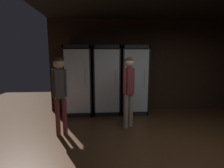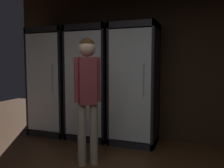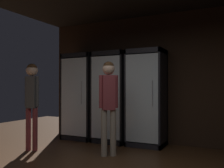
{
  "view_description": "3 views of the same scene",
  "coord_description": "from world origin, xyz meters",
  "views": [
    {
      "loc": [
        -1.46,
        -2.19,
        1.66
      ],
      "look_at": [
        -1.13,
        2.68,
        0.89
      ],
      "focal_mm": 26.92,
      "sensor_mm": 36.0,
      "label": 1
    },
    {
      "loc": [
        0.53,
        -1.06,
        1.35
      ],
      "look_at": [
        -0.74,
        2.32,
        1.02
      ],
      "focal_mm": 37.23,
      "sensor_mm": 36.0,
      "label": 2
    },
    {
      "loc": [
        1.25,
        -2.39,
        1.21
      ],
      "look_at": [
        -1.24,
        2.6,
        1.29
      ],
      "focal_mm": 40.85,
      "sensor_mm": 36.0,
      "label": 3
    }
  ],
  "objects": [
    {
      "name": "cooler_center",
      "position": [
        -0.47,
        2.72,
        0.97
      ],
      "size": [
        0.76,
        0.63,
        2.0
      ],
      "color": "black",
      "rests_on": "ground"
    },
    {
      "name": "wall_back",
      "position": [
        0.0,
        3.03,
        1.4
      ],
      "size": [
        6.0,
        0.06,
        2.8
      ],
      "primitive_type": "cube",
      "color": "black",
      "rests_on": "ground"
    },
    {
      "name": "cooler_left",
      "position": [
        -1.29,
        2.73,
        0.97
      ],
      "size": [
        0.76,
        0.63,
        2.0
      ],
      "color": "black",
      "rests_on": "ground"
    },
    {
      "name": "cooler_far_left",
      "position": [
        -2.1,
        2.72,
        0.97
      ],
      "size": [
        0.76,
        0.63,
        2.0
      ],
      "color": "black",
      "rests_on": "ground"
    },
    {
      "name": "shopper_near",
      "position": [
        -0.81,
        1.62,
        1.04
      ],
      "size": [
        0.29,
        0.26,
        1.67
      ],
      "color": "gray",
      "rests_on": "ground"
    }
  ]
}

